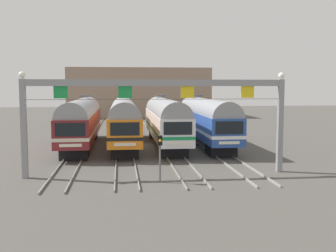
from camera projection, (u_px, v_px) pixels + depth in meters
ground_plane at (145, 146)px, 41.02m from camera, size 160.00×160.00×0.00m
track_bed at (138, 128)px, 57.82m from camera, size 14.07×70.00×0.15m
commuter_train_maroon at (81, 120)px, 40.03m from camera, size 2.88×18.06×5.05m
commuter_train_orange at (124, 120)px, 40.51m from camera, size 2.88×18.06×4.77m
commuter_train_white at (165, 119)px, 41.00m from camera, size 2.88×18.06×5.05m
commuter_train_blue at (206, 119)px, 41.49m from camera, size 2.88×18.06×5.05m
catenary_gantry at (157, 100)px, 27.18m from camera, size 17.80×0.44×6.97m
yard_signal_mast at (160, 149)px, 25.24m from camera, size 0.28×0.35×3.01m
maintenance_building at (139, 93)px, 80.40m from camera, size 27.26×10.00×9.53m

